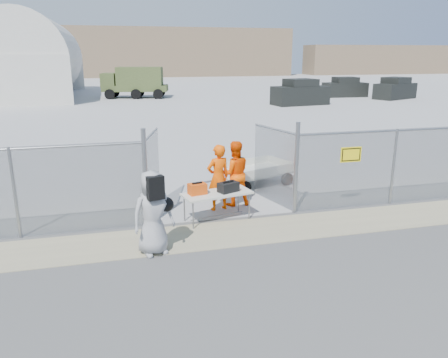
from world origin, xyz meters
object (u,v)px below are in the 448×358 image
object	(u,v)px
utility_trailer	(253,173)
security_worker_right	(234,173)
visitor	(153,213)
folding_table	(217,206)
security_worker_left	(218,178)

from	to	relation	value
utility_trailer	security_worker_right	bearing A→B (deg)	-142.34
security_worker_right	visitor	xyz separation A→B (m)	(-2.56, -2.64, -0.00)
folding_table	security_worker_left	distance (m)	0.98
security_worker_right	visitor	world-z (taller)	security_worker_right
security_worker_left	utility_trailer	distance (m)	2.76
folding_table	utility_trailer	xyz separation A→B (m)	(1.93, 2.87, 0.01)
utility_trailer	visitor	bearing A→B (deg)	-149.34
security_worker_right	visitor	bearing A→B (deg)	47.38
security_worker_left	utility_trailer	xyz separation A→B (m)	(1.71, 2.09, -0.54)
folding_table	visitor	xyz separation A→B (m)	(-1.79, -1.57, 0.55)
folding_table	security_worker_left	xyz separation A→B (m)	(0.22, 0.78, 0.55)
folding_table	utility_trailer	world-z (taller)	utility_trailer
security_worker_left	utility_trailer	bearing A→B (deg)	-143.48
folding_table	security_worker_right	xyz separation A→B (m)	(0.77, 1.08, 0.56)
folding_table	visitor	size ratio (longest dim) A/B	0.96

